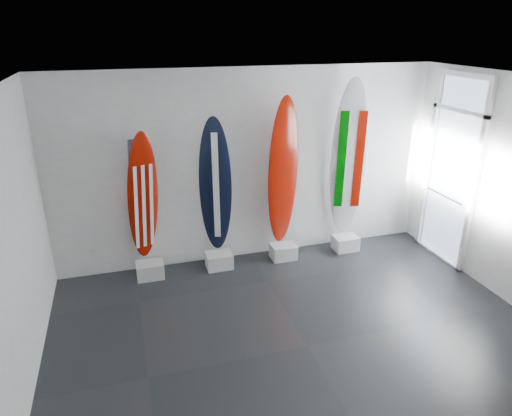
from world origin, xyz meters
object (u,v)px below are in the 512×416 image
object	(u,v)px
surfboard_navy	(215,187)
surfboard_italy	(349,160)
surfboard_usa	(143,198)
surfboard_swiss	(283,173)

from	to	relation	value
surfboard_navy	surfboard_italy	bearing A→B (deg)	13.70
surfboard_usa	surfboard_navy	distance (m)	1.06
surfboard_usa	surfboard_navy	world-z (taller)	surfboard_navy
surfboard_usa	surfboard_swiss	distance (m)	2.13
surfboard_navy	surfboard_usa	bearing A→B (deg)	-166.30
surfboard_italy	surfboard_swiss	bearing A→B (deg)	-165.35
surfboard_navy	surfboard_italy	world-z (taller)	surfboard_italy
surfboard_navy	surfboard_italy	distance (m)	2.19
surfboard_usa	surfboard_swiss	xyz separation A→B (m)	(2.13, 0.00, 0.19)
surfboard_navy	surfboard_italy	size ratio (longest dim) A/B	0.82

